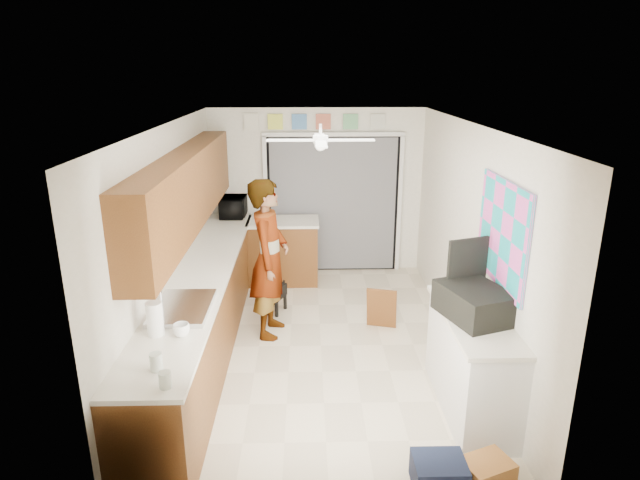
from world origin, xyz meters
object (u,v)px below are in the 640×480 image
object	(u,v)px
cup	(181,330)
man	(269,259)
microwave	(234,207)
paper_towel_roll	(155,319)
dog	(276,298)
navy_crate	(439,474)
cardboard_box	(486,474)
suitcase	(474,303)

from	to	relation	value
cup	man	bearing A→B (deg)	72.13
microwave	paper_towel_roll	bearing A→B (deg)	178.39
man	dog	world-z (taller)	man
navy_crate	cardboard_box	bearing A→B (deg)	0.00
microwave	navy_crate	bearing A→B (deg)	-154.12
cup	navy_crate	world-z (taller)	cup
dog	paper_towel_roll	bearing A→B (deg)	-85.98
microwave	cardboard_box	xyz separation A→B (m)	(2.43, -4.45, -0.97)
paper_towel_roll	man	bearing A→B (deg)	66.04
paper_towel_roll	suitcase	world-z (taller)	paper_towel_roll
cardboard_box	dog	distance (m)	3.57
suitcase	cup	bearing A→B (deg)	167.19
cup	paper_towel_roll	xyz separation A→B (m)	(-0.22, 0.02, 0.09)
cup	dog	distance (m)	2.62
dog	man	bearing A→B (deg)	-70.01
cup	paper_towel_roll	bearing A→B (deg)	173.41
navy_crate	man	size ratio (longest dim) A/B	0.21
microwave	navy_crate	world-z (taller)	microwave
cup	suitcase	world-z (taller)	suitcase
dog	microwave	bearing A→B (deg)	140.67
suitcase	cardboard_box	bearing A→B (deg)	-116.61
suitcase	man	distance (m)	2.47
paper_towel_roll	man	size ratio (longest dim) A/B	0.15
cardboard_box	dog	bearing A→B (deg)	119.33
microwave	cup	size ratio (longest dim) A/B	3.80
paper_towel_roll	navy_crate	xyz separation A→B (m)	(2.24, -0.72, -0.96)
cup	navy_crate	distance (m)	2.31
microwave	man	bearing A→B (deg)	-160.20
microwave	cardboard_box	size ratio (longest dim) A/B	1.43
cup	suitcase	distance (m)	2.53
navy_crate	dog	xyz separation A→B (m)	(-1.39, 3.12, 0.08)
suitcase	navy_crate	world-z (taller)	suitcase
paper_towel_roll	man	world-z (taller)	man
cardboard_box	man	size ratio (longest dim) A/B	0.19
cardboard_box	dog	size ratio (longest dim) A/B	0.73
suitcase	navy_crate	bearing A→B (deg)	-135.58
suitcase	man	xyz separation A→B (m)	(-1.91, 1.56, -0.14)
cardboard_box	navy_crate	xyz separation A→B (m)	(-0.36, 0.00, 0.01)
cup	man	xyz separation A→B (m)	(0.60, 1.85, -0.05)
microwave	cup	xyz separation A→B (m)	(0.05, -3.75, -0.09)
paper_towel_roll	cup	bearing A→B (deg)	-6.59
paper_towel_roll	dog	bearing A→B (deg)	70.48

